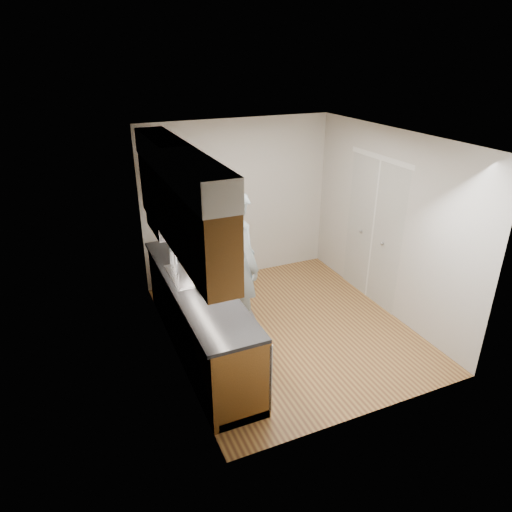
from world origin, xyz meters
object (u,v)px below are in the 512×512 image
Objects in this scene: steel_can at (190,252)px; dish_rack at (213,283)px; soap_bottle_c at (174,247)px; soda_can at (194,250)px; person at (238,254)px; soap_bottle_a at (173,256)px; soap_bottle_b at (189,245)px.

dish_rack is (0.01, -0.91, -0.02)m from steel_can.
soda_can is (0.23, -0.14, -0.02)m from soap_bottle_c.
person is 12.05× the size of soap_bottle_c.
soap_bottle_c is (0.09, 0.34, -0.03)m from soap_bottle_a.
person is 0.78m from soap_bottle_b.
steel_can is (0.17, -0.14, -0.04)m from soap_bottle_c.
soda_can is at bearing 85.63° from dish_rack.
soap_bottle_a is 1.20× the size of soap_bottle_b.
soap_bottle_a is 2.34× the size of steel_can.
soda_can is (-0.41, 0.52, -0.08)m from person.
steel_can is (0.27, 0.20, -0.07)m from soap_bottle_a.
steel_can is at bearing 29.15° from person.
dish_rack is at bearing -69.22° from soap_bottle_a.
soap_bottle_a is 0.39m from soda_can.
steel_can is 0.28× the size of dish_rack.
person reaches higher than dish_rack.
soda_can is at bearing 31.08° from soap_bottle_a.
person is 15.82× the size of soda_can.
soap_bottle_c is 0.47× the size of dish_rack.
steel_can is at bearing 89.46° from dish_rack.
dish_rack is at bearing -89.66° from steel_can.
soap_bottle_a is 0.34m from steel_can.
soap_bottle_c reaches higher than dish_rack.
soap_bottle_b is at bearing 105.76° from soda_can.
soda_can is at bearing -31.55° from soap_bottle_c.
dish_rack is at bearing -91.22° from soap_bottle_b.
soap_bottle_b is (0.29, 0.32, -0.02)m from soap_bottle_a.
steel_can is at bearing -102.78° from soap_bottle_b.
soap_bottle_b is 1.16× the size of soap_bottle_c.
dish_rack is at bearing -93.49° from soda_can.
person is 0.93m from soap_bottle_c.
dish_rack is (-0.47, -0.40, -0.12)m from person.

